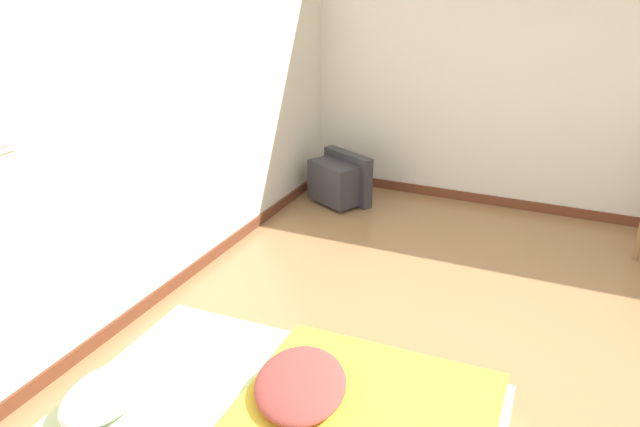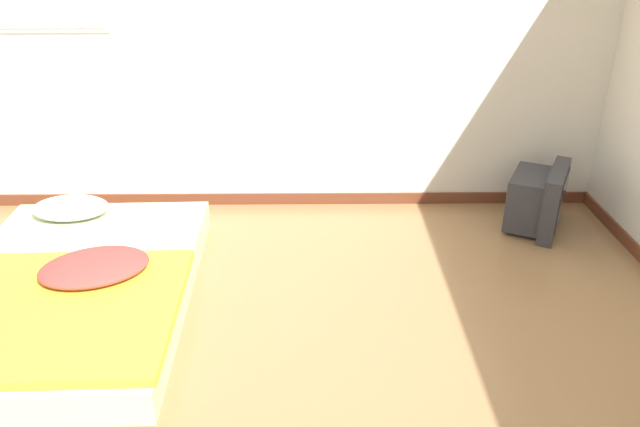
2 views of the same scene
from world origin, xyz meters
name	(u,v)px [view 2 (image 2 of 2)]	position (x,y,z in m)	size (l,w,h in m)	color
wall_back	(246,39)	(-0.02, 2.68, 1.29)	(7.71, 0.08, 2.60)	silver
mattress_bed	(70,287)	(-0.98, 1.23, 0.12)	(1.44, 2.08, 0.33)	beige
crt_tv	(539,199)	(2.10, 2.21, 0.23)	(0.55, 0.63, 0.48)	#333338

